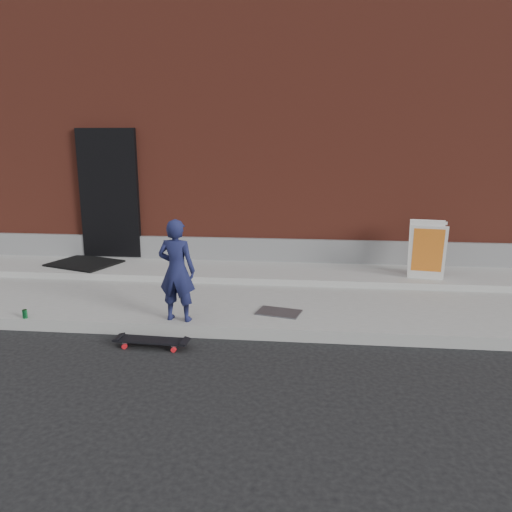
# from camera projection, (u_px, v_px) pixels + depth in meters

# --- Properties ---
(ground) EXTENTS (80.00, 80.00, 0.00)m
(ground) POSITION_uv_depth(u_px,v_px,m) (230.00, 339.00, 5.97)
(ground) COLOR black
(ground) RESTS_ON ground
(sidewalk) EXTENTS (20.00, 3.00, 0.15)m
(sidewalk) POSITION_uv_depth(u_px,v_px,m) (246.00, 295.00, 7.41)
(sidewalk) COLOR gray
(sidewalk) RESTS_ON ground
(apron) EXTENTS (20.00, 1.20, 0.10)m
(apron) POSITION_uv_depth(u_px,v_px,m) (252.00, 272.00, 8.25)
(apron) COLOR gray
(apron) RESTS_ON sidewalk
(building) EXTENTS (20.00, 8.10, 5.00)m
(building) POSITION_uv_depth(u_px,v_px,m) (273.00, 132.00, 12.17)
(building) COLOR maroon
(building) RESTS_ON ground
(child) EXTENTS (0.50, 0.36, 1.27)m
(child) POSITION_uv_depth(u_px,v_px,m) (177.00, 270.00, 6.05)
(child) COLOR #161A40
(child) RESTS_ON sidewalk
(skateboard) EXTENTS (0.85, 0.26, 0.10)m
(skateboard) POSITION_uv_depth(u_px,v_px,m) (152.00, 341.00, 5.73)
(skateboard) COLOR red
(skateboard) RESTS_ON ground
(pizza_sign) EXTENTS (0.62, 0.70, 0.88)m
(pizza_sign) POSITION_uv_depth(u_px,v_px,m) (427.00, 250.00, 7.61)
(pizza_sign) COLOR silver
(pizza_sign) RESTS_ON apron
(soda_can) EXTENTS (0.08, 0.08, 0.11)m
(soda_can) POSITION_uv_depth(u_px,v_px,m) (25.00, 314.00, 6.24)
(soda_can) COLOR #1B8940
(soda_can) RESTS_ON sidewalk
(doormat) EXTENTS (1.28, 1.16, 0.03)m
(doormat) POSITION_uv_depth(u_px,v_px,m) (85.00, 263.00, 8.54)
(doormat) COLOR black
(doormat) RESTS_ON apron
(utility_plate) EXTENTS (0.61, 0.47, 0.02)m
(utility_plate) POSITION_uv_depth(u_px,v_px,m) (279.00, 312.00, 6.44)
(utility_plate) COLOR #4D4D52
(utility_plate) RESTS_ON sidewalk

